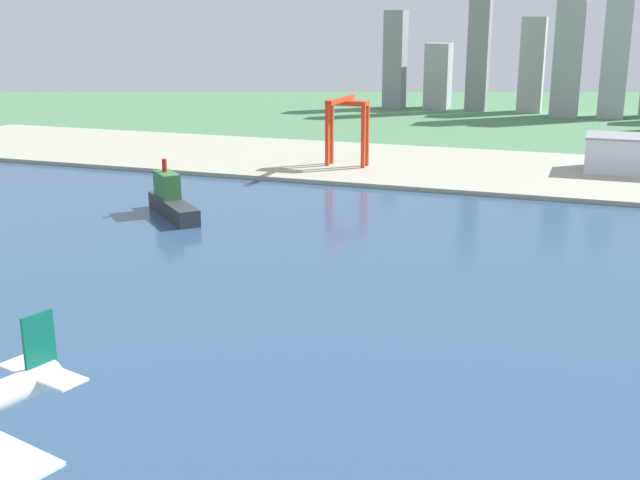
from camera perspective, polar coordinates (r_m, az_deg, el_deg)
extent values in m
plane|color=#497A51|center=(299.00, 8.81, -1.57)|extent=(2400.00, 2400.00, 0.00)
cube|color=#2D4C70|center=(243.39, 6.06, -5.49)|extent=(840.00, 360.00, 0.15)
cube|color=#A2A391|center=(481.82, 13.22, 4.89)|extent=(840.00, 140.00, 2.50)
cube|color=#0C5947|center=(116.80, -19.61, -7.33)|extent=(1.73, 4.90, 10.03)
cube|color=white|center=(118.26, -19.44, -9.02)|extent=(15.08, 8.03, 0.36)
cube|color=#2D3338|center=(368.70, -10.55, 2.25)|extent=(42.73, 40.85, 7.51)
cube|color=#337238|center=(374.58, -11.00, 3.93)|extent=(18.51, 18.05, 11.60)
cylinder|color=red|center=(375.30, -11.18, 5.32)|extent=(2.29, 2.29, 6.01)
cube|color=red|center=(476.98, 0.53, 7.55)|extent=(2.20, 2.20, 36.22)
cube|color=red|center=(470.16, 3.14, 7.41)|extent=(2.20, 2.20, 36.22)
cube|color=red|center=(484.47, 0.84, 7.68)|extent=(2.20, 2.20, 36.22)
cube|color=red|center=(477.76, 3.42, 7.54)|extent=(2.20, 2.20, 36.22)
cube|color=red|center=(474.89, 2.00, 9.88)|extent=(24.88, 10.00, 2.80)
cube|color=red|center=(464.10, 1.58, 10.10)|extent=(2.60, 44.41, 2.60)
cube|color=silver|center=(492.27, 21.71, 5.73)|extent=(52.49, 34.03, 19.72)
cube|color=gray|center=(490.79, 21.83, 6.93)|extent=(53.53, 34.71, 1.20)
cube|color=gray|center=(825.59, 5.46, 12.84)|extent=(19.68, 25.27, 97.26)
cube|color=#A3A5A8|center=(831.73, 8.53, 11.65)|extent=(24.23, 27.12, 65.19)
cube|color=gray|center=(814.71, 11.47, 14.49)|extent=(20.27, 20.02, 151.94)
cube|color=#A9ABAB|center=(813.67, 15.08, 12.12)|extent=(22.94, 23.24, 90.86)
cube|color=#919599|center=(780.10, 17.55, 13.18)|extent=(25.33, 27.01, 128.04)
cube|color=#9CA2A9|center=(786.12, 20.60, 12.73)|extent=(23.23, 27.59, 122.50)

